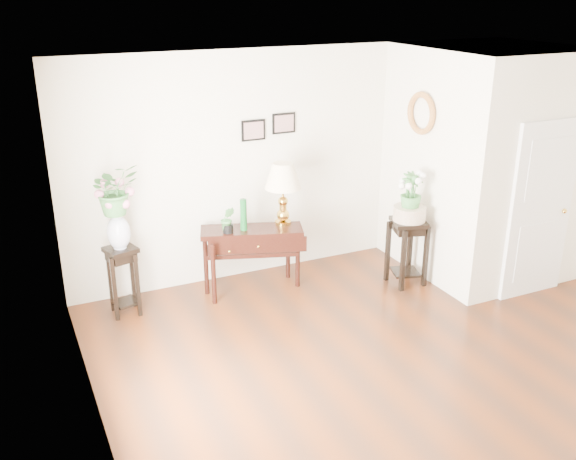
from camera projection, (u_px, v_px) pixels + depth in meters
floor at (424, 366)px, 6.26m from camera, size 6.00×5.50×0.02m
ceiling at (450, 73)px, 5.25m from camera, size 6.00×5.50×0.02m
wall_back at (301, 161)px, 8.08m from camera, size 6.00×0.02×2.80m
wall_left at (94, 297)px, 4.57m from camera, size 0.02×5.50×2.80m
partition at (484, 160)px, 8.08m from camera, size 1.80×1.95×2.80m
door at (540, 210)px, 7.37m from camera, size 0.90×0.05×2.10m
art_print_left at (253, 130)px, 7.65m from camera, size 0.30×0.02×0.25m
art_print_right at (284, 123)px, 7.78m from camera, size 0.30×0.02×0.25m
wall_ornament at (421, 113)px, 7.59m from camera, size 0.07×0.51×0.51m
console_table at (252, 260)px, 7.67m from camera, size 1.26×0.76×0.80m
table_lamp at (283, 196)px, 7.56m from camera, size 0.49×0.49×0.76m
green_vase at (244, 216)px, 7.43m from camera, size 0.09×0.09×0.38m
potted_plant at (228, 220)px, 7.36m from camera, size 0.20×0.18×0.30m
plant_stand_a at (124, 281)px, 7.12m from camera, size 0.38×0.38×0.80m
porcelain_vase at (118, 228)px, 6.90m from camera, size 0.28×0.28×0.44m
lily_arrangement at (114, 188)px, 6.74m from camera, size 0.59×0.55×0.55m
plant_stand_b at (407, 252)px, 7.85m from camera, size 0.49×0.49×0.83m
ceramic_bowl at (409, 214)px, 7.67m from camera, size 0.45×0.45×0.17m
narcissus at (411, 192)px, 7.57m from camera, size 0.28×0.28×0.47m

